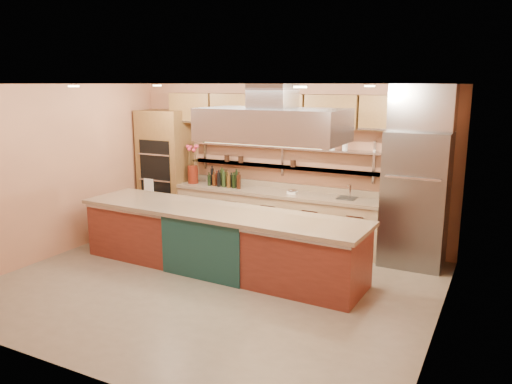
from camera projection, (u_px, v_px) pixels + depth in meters
The scene contains 21 objects.
floor at pixel (214, 285), 7.11m from camera, with size 6.00×5.00×0.02m, color gray.
ceiling at pixel (210, 84), 6.51m from camera, with size 6.00×5.00×0.02m, color black.
wall_back at pixel (286, 163), 8.98m from camera, with size 6.00×0.04×2.80m, color tan.
wall_front at pixel (69, 238), 4.64m from camera, with size 6.00×0.04×2.80m, color tan.
wall_left at pixel (56, 171), 8.15m from camera, with size 0.04×5.00×2.80m, color tan.
wall_right at pixel (444, 214), 5.47m from camera, with size 0.04×5.00×2.80m, color tan.
oven_stack at pixel (166, 169), 9.85m from camera, with size 0.95×0.64×2.30m, color brown.
refrigerator at pixel (415, 200), 7.70m from camera, with size 0.95×0.72×2.10m, color slate.
back_counter at pixel (276, 217), 8.94m from camera, with size 3.84×0.64×0.93m, color tan.
wall_shelf_lower at pixel (280, 167), 8.90m from camera, with size 3.60×0.26×0.03m, color #ADAEB4.
wall_shelf_upper at pixel (280, 147), 8.83m from camera, with size 3.60×0.26×0.03m, color #ADAEB4.
upper_cabinets at pixel (282, 110), 8.62m from camera, with size 4.60×0.36×0.55m, color brown.
range_hood at pixel (272, 125), 6.83m from camera, with size 2.00×1.00×0.45m, color #ADAEB4.
ceiling_downlights at pixel (218, 86), 6.69m from camera, with size 4.00×2.80×0.02m, color #FFE5A5.
island at pixel (218, 240), 7.61m from camera, with size 4.52×0.98×0.94m, color maroon.
flower_vase at pixel (193, 174), 9.54m from camera, with size 0.19×0.19×0.34m, color #5D190E.
oil_bottle_cluster at pixel (225, 180), 9.23m from camera, with size 0.75×0.22×0.24m, color black.
kitchen_scale at pixel (292, 191), 8.64m from camera, with size 0.16×0.12×0.09m, color white.
bar_faucet at pixel (350, 192), 8.27m from camera, with size 0.03×0.03×0.24m, color silver.
copper_kettle at pixel (226, 139), 9.31m from camera, with size 0.18×0.18×0.15m, color orange.
green_canister at pixel (253, 140), 9.05m from camera, with size 0.15×0.15×0.18m, color #0F461D.
Camera 1 is at (3.58, -5.65, 2.81)m, focal length 35.00 mm.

